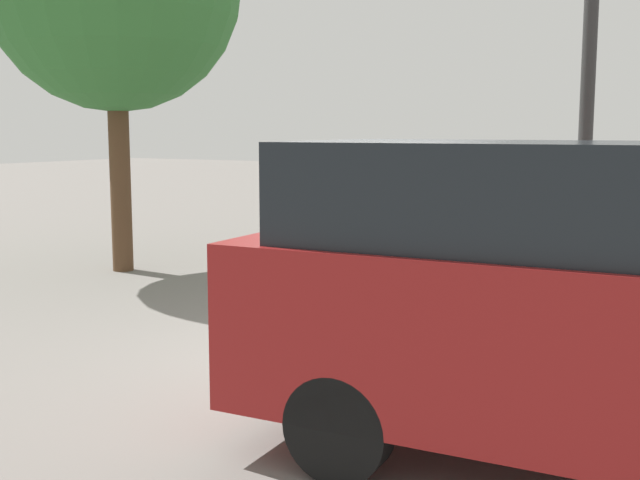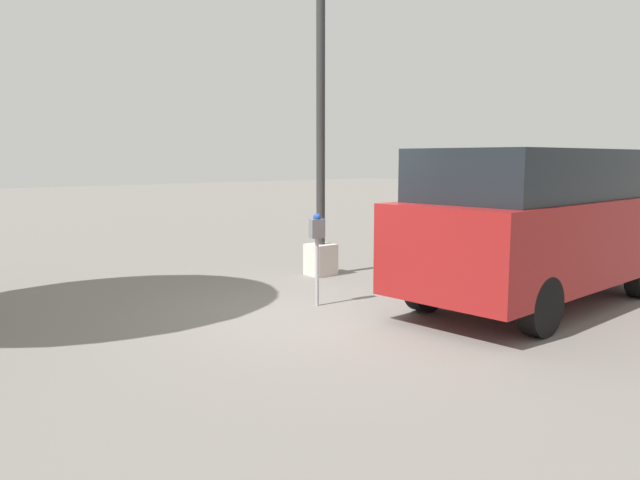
# 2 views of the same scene
# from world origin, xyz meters

# --- Properties ---
(ground_plane) EXTENTS (80.00, 80.00, 0.00)m
(ground_plane) POSITION_xyz_m (0.00, 0.00, 0.00)
(ground_plane) COLOR slate
(parking_meter_near) EXTENTS (0.22, 0.15, 1.29)m
(parking_meter_near) POSITION_xyz_m (0.26, 0.42, 0.95)
(parking_meter_near) COLOR #9E9EA3
(parking_meter_near) RESTS_ON ground
(lamp_post) EXTENTS (0.44, 0.44, 6.63)m
(lamp_post) POSITION_xyz_m (1.77, 2.15, 2.15)
(lamp_post) COLOR beige
(lamp_post) RESTS_ON ground
(parked_van) EXTENTS (4.92, 2.11, 2.16)m
(parked_van) POSITION_xyz_m (2.68, -1.50, 1.17)
(parked_van) COLOR maroon
(parked_van) RESTS_ON ground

